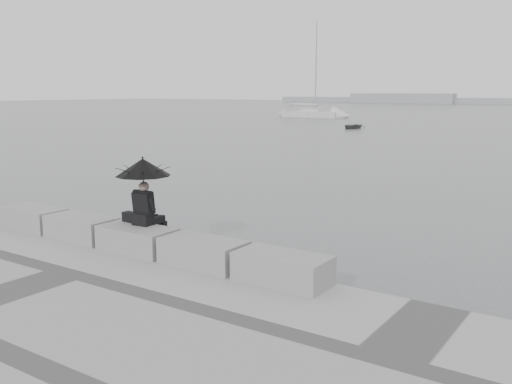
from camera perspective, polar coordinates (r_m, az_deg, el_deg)
The scene contains 10 objects.
ground at distance 12.19m, azimuth -10.11°, elevation -7.63°, with size 360.00×360.00×0.00m, color #4E5154.
stone_block_far_left at distance 14.26m, azimuth -21.36°, elevation -2.46°, with size 1.60×0.80×0.50m, color gray.
stone_block_left at distance 12.92m, azimuth -17.05°, elevation -3.46°, with size 1.60×0.80×0.50m, color gray.
stone_block_centre at distance 11.68m, azimuth -11.77°, elevation -4.65°, with size 1.60×0.80×0.50m, color gray.
stone_block_right at distance 10.56m, azimuth -5.28°, elevation -6.06°, with size 1.60×0.80×0.50m, color gray.
stone_block_far_right at distance 9.61m, azimuth 2.66°, elevation -7.67°, with size 1.60×0.80×0.50m, color gray.
seated_person at distance 11.61m, azimuth -11.26°, elevation 1.55°, with size 1.12×1.12×1.39m.
bag at distance 12.09m, azimuth -12.47°, elevation -2.45°, with size 0.32×0.18×0.20m, color black.
sailboat_left at distance 79.61m, azimuth 5.61°, elevation 7.82°, with size 8.37×2.63×12.90m.
dinghy at distance 56.68m, azimuth 9.57°, elevation 6.52°, with size 2.88×1.22×0.49m, color slate.
Camera 1 is at (8.16, -8.27, 3.69)m, focal length 40.00 mm.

